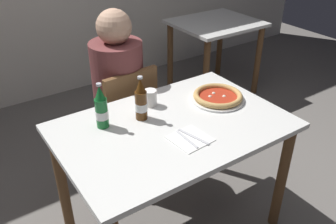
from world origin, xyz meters
The scene contains 10 objects.
ground_plane centered at (0.00, 0.00, 0.00)m, with size 8.00×8.00×0.00m, color slate.
dining_table_main centered at (0.00, 0.00, 0.64)m, with size 1.20×0.80×0.75m.
chair_behind_table centered at (0.02, 0.61, 0.48)m, with size 0.42×0.42×0.85m.
diner_seated centered at (0.02, 0.66, 0.58)m, with size 0.34×0.34×1.21m.
dining_table_background centered at (1.40, 1.29, 0.59)m, with size 0.80×0.70×0.75m.
pizza_margherita_near centered at (0.37, 0.07, 0.77)m, with size 0.31×0.31×0.04m.
beer_bottle_left centered at (-0.31, 0.19, 0.85)m, with size 0.07×0.07×0.25m.
beer_bottle_center centered at (-0.11, 0.15, 0.85)m, with size 0.07×0.07×0.25m.
napkin_with_cutlery centered at (-0.01, -0.16, 0.75)m, with size 0.20×0.20×0.01m.
paper_cup centered at (0.01, 0.24, 0.80)m, with size 0.07×0.07×0.10m, color white.
Camera 1 is at (-0.91, -1.29, 1.76)m, focal length 38.29 mm.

